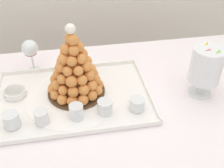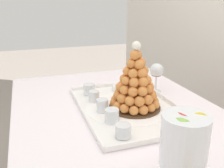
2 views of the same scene
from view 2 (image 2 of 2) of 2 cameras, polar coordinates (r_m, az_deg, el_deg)
name	(u,v)px [view 2 (image 2 of 2)]	position (r m, az deg, el deg)	size (l,w,h in m)	color
buffet_table	(131,147)	(1.11, 4.10, -13.73)	(1.57, 0.92, 0.80)	brown
serving_tray	(127,108)	(1.19, 3.41, -5.25)	(0.62, 0.42, 0.02)	white
croquembouche	(135,84)	(1.14, 5.13, 0.11)	(0.23, 0.23, 0.30)	#4C331E
dessert_cup_left	(89,89)	(1.34, -5.05, -1.20)	(0.06, 0.06, 0.05)	silver
dessert_cup_mid_left	(94,97)	(1.25, -3.94, -2.80)	(0.05, 0.05, 0.05)	silver
dessert_cup_centre	(102,106)	(1.13, -2.15, -4.86)	(0.05, 0.05, 0.06)	silver
dessert_cup_mid_right	(112,116)	(1.05, -0.01, -7.07)	(0.06, 0.06, 0.05)	silver
dessert_cup_right	(123,131)	(0.95, 2.48, -10.31)	(0.06, 0.06, 0.05)	silver
creme_brulee_ramekin	(120,87)	(1.40, 1.87, -0.72)	(0.09, 0.09, 0.03)	white
macaron_goblet	(184,142)	(0.70, 15.64, -12.25)	(0.12, 0.12, 0.22)	white
wine_glass	(157,71)	(1.39, 9.79, 2.77)	(0.07, 0.07, 0.16)	silver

